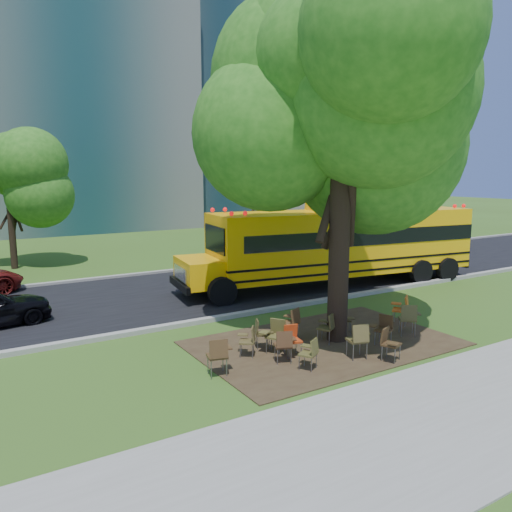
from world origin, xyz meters
TOP-DOWN VIEW (x-y plane):
  - ground at (0.00, 0.00)m, footprint 160.00×160.00m
  - sidewalk at (0.00, -5.00)m, footprint 60.00×4.00m
  - dirt_patch at (1.00, -0.50)m, footprint 7.00×4.50m
  - asphalt_road at (0.00, 7.00)m, footprint 80.00×8.00m
  - kerb_near at (0.00, 3.00)m, footprint 80.00×0.25m
  - kerb_far at (0.00, 11.10)m, footprint 80.00×0.25m
  - building_right at (24.00, 38.00)m, footprint 30.00×16.00m
  - bg_tree_2 at (-5.00, 16.00)m, footprint 4.80×4.80m
  - bg_tree_3 at (8.00, 14.00)m, footprint 5.60×5.60m
  - bg_tree_4 at (16.00, 13.00)m, footprint 5.00×5.00m
  - main_tree at (1.46, -0.47)m, footprint 7.20×7.20m
  - school_bus at (6.32, 4.94)m, footprint 12.90×4.41m
  - chair_0 at (-2.50, -0.99)m, footprint 0.70×0.54m
  - chair_1 at (-0.77, -1.13)m, footprint 0.70×0.55m
  - chair_2 at (-0.50, -1.80)m, footprint 0.53×0.65m
  - chair_3 at (-0.33, -0.80)m, footprint 0.60×0.48m
  - chair_4 at (0.97, -1.87)m, footprint 0.73×0.57m
  - chair_5 at (1.52, -2.35)m, footprint 0.58×0.66m
  - chair_6 at (2.29, -1.41)m, footprint 0.65×0.57m
  - chair_7 at (3.44, -1.27)m, footprint 0.82×0.65m
  - chair_8 at (-1.29, -0.28)m, footprint 0.54×0.68m
  - chair_9 at (-0.55, -0.38)m, footprint 0.75×0.59m
  - chair_10 at (-0.70, 0.07)m, footprint 0.50×0.64m
  - chair_11 at (1.07, -0.54)m, footprint 0.57×0.70m
  - chair_12 at (2.01, -0.10)m, footprint 0.54×0.69m
  - chair_13 at (4.10, -0.41)m, footprint 0.62×0.78m
  - chair_14 at (0.42, 0.24)m, footprint 0.63×0.73m

SIDE VIEW (x-z plane):
  - ground at x=0.00m, z-range 0.00..0.00m
  - dirt_patch at x=1.00m, z-range 0.00..0.03m
  - sidewalk at x=0.00m, z-range 0.00..0.04m
  - asphalt_road at x=0.00m, z-range 0.00..0.04m
  - kerb_near at x=0.00m, z-range 0.00..0.14m
  - kerb_far at x=0.00m, z-range 0.00..0.14m
  - chair_10 at x=-0.70m, z-range 0.09..0.88m
  - chair_2 at x=-0.50m, z-range 0.09..0.89m
  - chair_8 at x=-1.29m, z-range 0.09..0.89m
  - chair_12 at x=2.01m, z-range 0.09..0.90m
  - chair_3 at x=-0.33m, z-range 0.10..0.91m
  - chair_6 at x=2.29m, z-range 0.10..0.94m
  - chair_5 at x=1.52m, z-range 0.10..0.95m
  - chair_11 at x=1.07m, z-range 0.10..0.96m
  - chair_1 at x=-0.77m, z-range 0.10..0.96m
  - chair_9 at x=-0.55m, z-range 0.11..1.00m
  - chair_14 at x=0.42m, z-range 0.11..1.03m
  - chair_0 at x=-2.50m, z-range 0.11..1.03m
  - chair_13 at x=4.10m, z-range 0.11..1.04m
  - chair_4 at x=0.97m, z-range 0.11..1.05m
  - chair_7 at x=3.44m, z-range 0.11..1.07m
  - school_bus at x=6.32m, z-range 0.24..3.34m
  - bg_tree_2 at x=-5.00m, z-range 0.90..7.52m
  - bg_tree_4 at x=16.00m, z-range 0.92..7.77m
  - bg_tree_3 at x=8.00m, z-range 1.11..8.95m
  - main_tree at x=1.46m, z-range 1.26..11.02m
  - building_right at x=24.00m, z-range 0.00..25.00m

